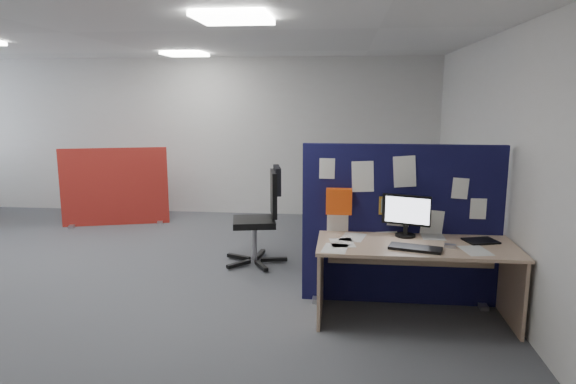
# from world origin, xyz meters

# --- Properties ---
(floor) EXTENTS (9.00, 9.00, 0.00)m
(floor) POSITION_xyz_m (0.00, 0.00, 0.00)
(floor) COLOR #515459
(floor) RESTS_ON ground
(ceiling) EXTENTS (9.00, 7.00, 0.02)m
(ceiling) POSITION_xyz_m (0.00, 0.00, 2.70)
(ceiling) COLOR white
(ceiling) RESTS_ON wall_back
(wall_back) EXTENTS (9.00, 0.02, 2.70)m
(wall_back) POSITION_xyz_m (0.00, 3.50, 1.35)
(wall_back) COLOR silver
(wall_back) RESTS_ON floor
(wall_right) EXTENTS (0.02, 7.00, 2.70)m
(wall_right) POSITION_xyz_m (4.50, 0.00, 1.35)
(wall_right) COLOR silver
(wall_right) RESTS_ON floor
(ceiling_lights) EXTENTS (4.10, 4.10, 0.04)m
(ceiling_lights) POSITION_xyz_m (0.33, 0.67, 2.67)
(ceiling_lights) COLOR white
(ceiling_lights) RESTS_ON ceiling
(navy_divider) EXTENTS (1.94, 0.30, 1.60)m
(navy_divider) POSITION_xyz_m (3.46, -0.29, 0.80)
(navy_divider) COLOR #110F38
(navy_divider) RESTS_ON floor
(main_desk) EXTENTS (1.79, 0.80, 0.73)m
(main_desk) POSITION_xyz_m (3.58, -0.64, 0.56)
(main_desk) COLOR tan
(main_desk) RESTS_ON floor
(monitor_main) EXTENTS (0.44, 0.19, 0.40)m
(monitor_main) POSITION_xyz_m (3.51, -0.44, 0.95)
(monitor_main) COLOR black
(monitor_main) RESTS_ON main_desk
(keyboard) EXTENTS (0.48, 0.30, 0.02)m
(keyboard) POSITION_xyz_m (3.55, -0.87, 0.74)
(keyboard) COLOR black
(keyboard) RESTS_ON main_desk
(mouse) EXTENTS (0.11, 0.08, 0.03)m
(mouse) POSITION_xyz_m (3.86, -0.77, 0.74)
(mouse) COLOR #A4A3A9
(mouse) RESTS_ON main_desk
(paper_tray) EXTENTS (0.33, 0.29, 0.01)m
(paper_tray) POSITION_xyz_m (4.18, -0.55, 0.74)
(paper_tray) COLOR black
(paper_tray) RESTS_ON main_desk
(red_divider) EXTENTS (1.61, 0.52, 1.24)m
(red_divider) POSITION_xyz_m (-0.72, 2.45, 0.61)
(red_divider) COLOR #AB3016
(red_divider) RESTS_ON floor
(office_chair) EXTENTS (0.79, 0.78, 1.19)m
(office_chair) POSITION_xyz_m (1.95, 0.78, 0.68)
(office_chair) COLOR black
(office_chair) RESTS_ON floor
(desk_papers) EXTENTS (1.47, 0.83, 0.00)m
(desk_papers) POSITION_xyz_m (3.32, -0.69, 0.73)
(desk_papers) COLOR white
(desk_papers) RESTS_ON main_desk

